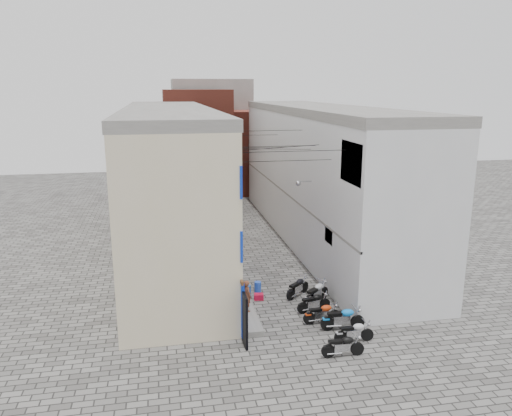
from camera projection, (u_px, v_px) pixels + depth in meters
ground at (301, 333)px, 21.17m from camera, size 90.00×90.00×0.00m
plinth at (217, 243)px, 33.16m from camera, size 0.90×26.00×0.25m
building_left at (170, 179)px, 31.54m from camera, size 5.10×27.00×9.00m
building_right at (320, 174)px, 33.45m from camera, size 5.94×26.00×9.00m
building_far_brick_left at (198, 145)px, 46.33m from camera, size 6.00×6.00×10.00m
building_far_brick_right at (247, 151)px, 49.41m from camera, size 5.00×6.00×8.00m
building_far_concrete at (212, 133)px, 52.31m from camera, size 8.00×5.00×11.00m
far_shopfront at (223, 190)px, 44.93m from camera, size 2.00×0.30×2.40m
overhead_wires at (264, 146)px, 26.79m from camera, size 5.80×13.02×1.32m
motorcycle_a at (343, 345)px, 19.23m from camera, size 1.73×0.61×0.99m
motorcycle_b at (354, 331)px, 20.33m from camera, size 1.68×0.54×0.97m
motorcycle_c at (343, 317)px, 21.38m from camera, size 1.99×0.75×1.13m
motorcycle_d at (322, 312)px, 21.99m from camera, size 1.76×0.63×1.01m
motorcycle_e at (314, 301)px, 23.14m from camera, size 1.76×0.85×0.98m
motorcycle_f at (316, 292)px, 24.00m from camera, size 1.91×1.73×1.14m
motorcycle_g at (298, 286)px, 24.85m from camera, size 1.73×1.57×1.03m
person_a at (247, 296)px, 22.56m from camera, size 0.50×0.62×1.47m
person_b at (225, 259)px, 27.01m from camera, size 0.66×0.84×1.68m
water_jug_near at (247, 291)px, 24.93m from camera, size 0.40×0.40×0.54m
water_jug_far at (258, 287)px, 25.40m from camera, size 0.38×0.38×0.54m
red_crate at (259, 297)px, 24.51m from camera, size 0.50×0.40×0.29m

